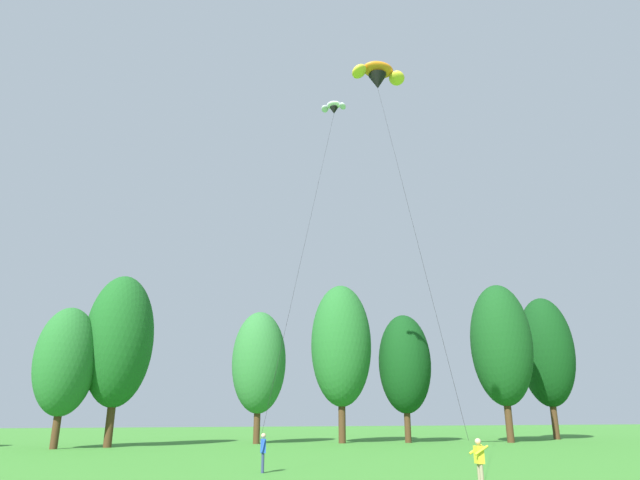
% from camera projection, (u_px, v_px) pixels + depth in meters
% --- Properties ---
extents(treeline_tree_c, '(4.72, 4.72, 10.82)m').
position_uv_depth(treeline_tree_c, '(66.00, 361.00, 43.03)').
color(treeline_tree_c, '#472D19').
rests_on(treeline_tree_c, ground_plane).
extents(treeline_tree_d, '(5.57, 5.57, 13.98)m').
position_uv_depth(treeline_tree_d, '(119.00, 340.00, 45.62)').
color(treeline_tree_d, '#472D19').
rests_on(treeline_tree_d, ground_plane).
extents(treeline_tree_e, '(5.01, 5.01, 11.89)m').
position_uv_depth(treeline_tree_e, '(259.00, 362.00, 50.74)').
color(treeline_tree_e, '#472D19').
rests_on(treeline_tree_e, ground_plane).
extents(treeline_tree_f, '(5.77, 5.77, 14.72)m').
position_uv_depth(treeline_tree_f, '(341.00, 345.00, 52.27)').
color(treeline_tree_f, '#472D19').
rests_on(treeline_tree_f, ground_plane).
extents(treeline_tree_g, '(5.02, 5.02, 11.92)m').
position_uv_depth(treeline_tree_g, '(405.00, 364.00, 52.57)').
color(treeline_tree_g, '#472D19').
rests_on(treeline_tree_g, ground_plane).
extents(treeline_tree_h, '(5.85, 5.85, 15.00)m').
position_uv_depth(treeline_tree_h, '(501.00, 344.00, 53.23)').
color(treeline_tree_h, '#472D19').
rests_on(treeline_tree_h, ground_plane).
extents(treeline_tree_i, '(5.87, 5.87, 15.08)m').
position_uv_depth(treeline_tree_i, '(546.00, 351.00, 59.81)').
color(treeline_tree_i, '#472D19').
rests_on(treeline_tree_i, ground_plane).
extents(kite_flyer_near, '(0.31, 0.59, 1.69)m').
position_uv_depth(kite_flyer_near, '(263.00, 449.00, 24.65)').
color(kite_flyer_near, navy).
rests_on(kite_flyer_near, ground_plane).
extents(kite_flyer_mid, '(0.60, 0.63, 1.69)m').
position_uv_depth(kite_flyer_mid, '(479.00, 459.00, 19.26)').
color(kite_flyer_mid, gray).
rests_on(kite_flyer_mid, ground_plane).
extents(parafoil_kite_high_white, '(7.63, 9.61, 24.39)m').
position_uv_depth(parafoil_kite_high_white, '(334.00, 108.00, 41.81)').
color(parafoil_kite_high_white, white).
extents(parafoil_kite_mid_orange, '(4.14, 12.20, 24.23)m').
position_uv_depth(parafoil_kite_mid_orange, '(378.00, 75.00, 37.58)').
color(parafoil_kite_mid_orange, orange).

